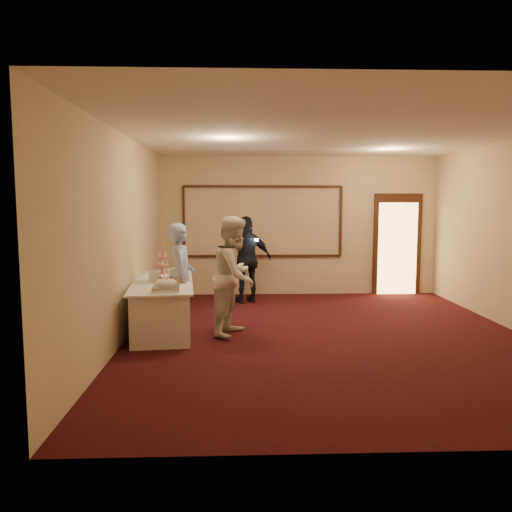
% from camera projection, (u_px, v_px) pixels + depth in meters
% --- Properties ---
extents(floor, '(7.00, 7.00, 0.00)m').
position_uv_depth(floor, '(327.00, 336.00, 7.52)').
color(floor, black).
rests_on(floor, ground).
extents(room_walls, '(6.04, 7.04, 3.02)m').
position_uv_depth(room_walls, '(330.00, 202.00, 7.30)').
color(room_walls, beige).
rests_on(room_walls, floor).
extents(wall_molding, '(3.45, 0.04, 1.55)m').
position_uv_depth(wall_molding, '(263.00, 221.00, 10.76)').
color(wall_molding, '#362210').
rests_on(wall_molding, room_walls).
extents(doorway, '(1.05, 0.07, 2.20)m').
position_uv_depth(doorway, '(397.00, 245.00, 10.91)').
color(doorway, '#362210').
rests_on(doorway, floor).
extents(buffet_table, '(1.17, 2.48, 0.77)m').
position_uv_depth(buffet_table, '(163.00, 305.00, 7.91)').
color(buffet_table, white).
rests_on(buffet_table, floor).
extents(pavlova_tray, '(0.40, 0.54, 0.19)m').
position_uv_depth(pavlova_tray, '(166.00, 285.00, 7.03)').
color(pavlova_tray, silver).
rests_on(pavlova_tray, buffet_table).
extents(cupcake_stand, '(0.28, 0.28, 0.41)m').
position_uv_depth(cupcake_stand, '(162.00, 265.00, 8.72)').
color(cupcake_stand, '#CE4F70').
rests_on(cupcake_stand, buffet_table).
extents(plate_stack_a, '(0.20, 0.20, 0.17)m').
position_uv_depth(plate_stack_a, '(155.00, 276.00, 7.88)').
color(plate_stack_a, white).
rests_on(plate_stack_a, buffet_table).
extents(plate_stack_b, '(0.20, 0.20, 0.17)m').
position_uv_depth(plate_stack_b, '(175.00, 273.00, 8.18)').
color(plate_stack_b, white).
rests_on(plate_stack_b, buffet_table).
extents(tart, '(0.28, 0.28, 0.06)m').
position_uv_depth(tart, '(176.00, 282.00, 7.65)').
color(tart, white).
rests_on(tart, buffet_table).
extents(man, '(0.46, 0.65, 1.69)m').
position_uv_depth(man, '(181.00, 277.00, 7.85)').
color(man, '#96ACE6').
rests_on(man, floor).
extents(woman, '(0.95, 1.06, 1.81)m').
position_uv_depth(woman, '(235.00, 276.00, 7.58)').
color(woman, silver).
rests_on(woman, floor).
extents(guest, '(1.10, 0.74, 1.74)m').
position_uv_depth(guest, '(247.00, 260.00, 9.98)').
color(guest, black).
rests_on(guest, floor).
extents(camera_flash, '(0.07, 0.05, 0.05)m').
position_uv_depth(camera_flash, '(256.00, 240.00, 9.73)').
color(camera_flash, white).
rests_on(camera_flash, guest).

